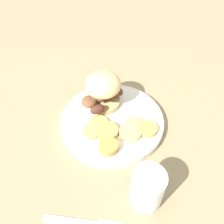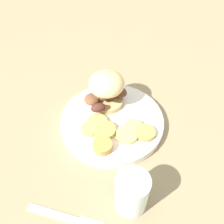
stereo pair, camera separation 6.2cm
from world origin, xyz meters
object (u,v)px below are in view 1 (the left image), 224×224
object	(u,v)px
fork	(84,223)
sandwich	(103,90)
dinner_plate	(112,121)
drinking_glass	(147,189)

from	to	relation	value
fork	sandwich	bearing A→B (deg)	-81.83
sandwich	fork	size ratio (longest dim) A/B	0.70
dinner_plate	sandwich	size ratio (longest dim) A/B	2.36
dinner_plate	fork	world-z (taller)	dinner_plate
dinner_plate	sandwich	distance (m)	0.08
dinner_plate	sandwich	bearing A→B (deg)	-52.04
sandwich	fork	bearing A→B (deg)	98.17
sandwich	drinking_glass	bearing A→B (deg)	124.16
dinner_plate	fork	bearing A→B (deg)	91.68
dinner_plate	drinking_glass	xyz separation A→B (m)	(-0.11, 0.17, 0.03)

